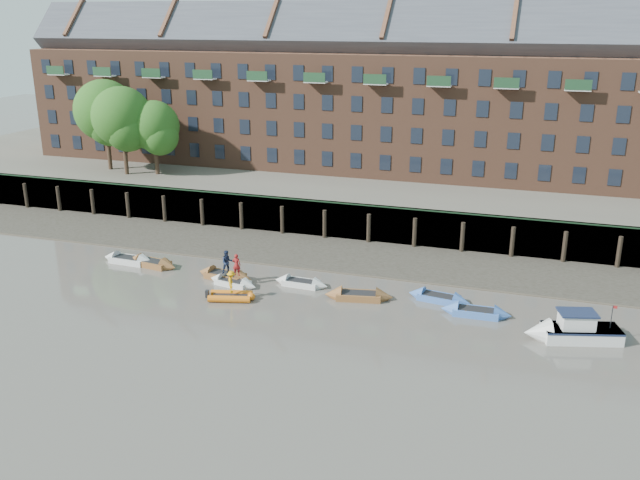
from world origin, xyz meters
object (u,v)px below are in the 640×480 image
at_px(rowboat_6, 439,298).
at_px(rowboat_1, 152,263).
at_px(rowboat_4, 301,283).
at_px(person_rower_a, 237,265).
at_px(person_rib_crew, 231,282).
at_px(rib_tender, 232,296).
at_px(rowboat_3, 233,283).
at_px(rowboat_7, 476,312).
at_px(motor_launch, 566,331).
at_px(rowboat_0, 129,260).
at_px(rowboat_5, 359,296).
at_px(rowboat_2, 225,276).
at_px(person_rower_b, 227,262).

bearing_deg(rowboat_6, rowboat_1, -170.81).
xyz_separation_m(rowboat_4, person_rower_a, (-4.47, -1.36, 1.39)).
bearing_deg(person_rib_crew, rib_tender, -147.04).
bearing_deg(rowboat_4, rowboat_3, -160.65).
xyz_separation_m(rib_tender, person_rower_a, (-0.78, 2.50, 1.36)).
height_order(rowboat_7, motor_launch, motor_launch).
bearing_deg(rib_tender, rowboat_6, 2.33).
height_order(rowboat_0, rib_tender, rowboat_0).
distance_m(rib_tender, motor_launch, 21.88).
xyz_separation_m(rowboat_0, rowboat_6, (24.66, 0.05, -0.02)).
distance_m(rowboat_4, rib_tender, 5.34).
distance_m(rowboat_0, rowboat_3, 10.06).
bearing_deg(rowboat_5, rowboat_1, 164.69).
xyz_separation_m(rowboat_2, rowboat_5, (10.49, -0.59, 0.01)).
xyz_separation_m(rowboat_0, rowboat_3, (9.90, -1.75, -0.03)).
height_order(rib_tender, motor_launch, motor_launch).
relative_size(rib_tender, person_rower_a, 2.01).
bearing_deg(rowboat_4, person_rower_a, -160.70).
height_order(motor_launch, person_rower_a, person_rower_a).
distance_m(rowboat_4, rowboat_7, 12.72).
distance_m(rowboat_4, rowboat_6, 9.99).
bearing_deg(person_rib_crew, person_rower_a, -7.54).
relative_size(rowboat_4, rowboat_5, 0.84).
relative_size(rowboat_1, rowboat_6, 1.05).
xyz_separation_m(rowboat_7, person_rower_a, (-17.12, -0.08, 1.37)).
bearing_deg(rowboat_1, rowboat_4, 7.93).
bearing_deg(rowboat_3, rib_tender, -54.87).
height_order(rowboat_6, motor_launch, motor_launch).
distance_m(rowboat_6, rib_tender, 14.30).
relative_size(rowboat_1, rowboat_3, 1.15).
height_order(rowboat_5, motor_launch, motor_launch).
xyz_separation_m(rowboat_3, rib_tender, (1.09, -2.40, 0.03)).
xyz_separation_m(rowboat_1, rowboat_3, (7.77, -1.67, -0.03)).
xyz_separation_m(rowboat_1, rowboat_4, (12.55, -0.21, -0.03)).
bearing_deg(rowboat_2, rowboat_4, 12.06).
relative_size(rowboat_4, rowboat_7, 0.90).
height_order(rowboat_3, rowboat_6, rowboat_6).
relative_size(person_rower_b, person_rib_crew, 1.14).
xyz_separation_m(rowboat_3, person_rower_b, (-0.47, 0.18, 1.47)).
distance_m(rowboat_2, motor_launch, 24.18).
height_order(rowboat_0, person_rower_b, person_rower_b).
bearing_deg(person_rower_a, person_rower_b, -14.09).
bearing_deg(rowboat_2, person_rower_b, -45.47).
relative_size(rowboat_1, rowboat_5, 0.96).
xyz_separation_m(rowboat_0, rib_tender, (10.99, -4.15, 0.00)).
xyz_separation_m(rowboat_3, rowboat_7, (17.44, 0.18, 0.03)).
distance_m(rowboat_1, person_rower_a, 8.34).
relative_size(rowboat_0, rib_tender, 1.44).
relative_size(motor_launch, person_rib_crew, 3.84).
bearing_deg(rowboat_5, rowboat_3, 171.34).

